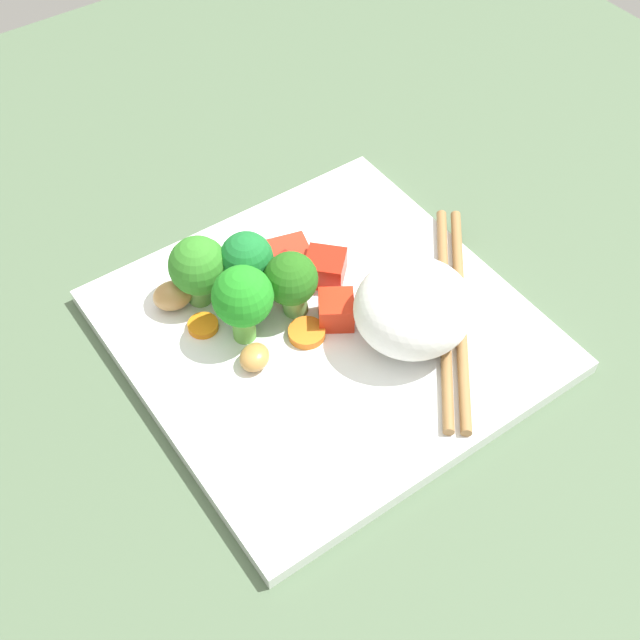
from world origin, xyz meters
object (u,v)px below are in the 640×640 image
Objects in this scene: square_plate at (325,331)px; chopstick_pair at (453,311)px; broccoli_floret_0 at (247,260)px; carrot_slice_0 at (203,326)px; rice_mound at (413,308)px.

chopstick_pair is at bearing -118.94° from square_plate.
broccoli_floret_0 reaches higher than square_plate.
carrot_slice_0 is at bearing 97.85° from chopstick_pair.
broccoli_floret_0 is 16.03cm from chopstick_pair.
broccoli_floret_0 is at bearing 85.57° from chopstick_pair.
broccoli_floret_0 is at bearing 25.03° from square_plate.
rice_mound is at bearing -127.96° from carrot_slice_0.
square_plate is at bearing -123.82° from carrot_slice_0.
carrot_slice_0 is (9.53, 12.21, -2.92)cm from rice_mound.
rice_mound reaches higher than carrot_slice_0.
chopstick_pair is (-9.80, -16.12, 0.15)cm from carrot_slice_0.
rice_mound reaches higher than square_plate.
carrot_slice_0 is (5.09, 7.61, 0.88)cm from square_plate.
broccoli_floret_0 is at bearing -77.85° from carrot_slice_0.
carrot_slice_0 is (-1.02, 4.75, -3.39)cm from broccoli_floret_0.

